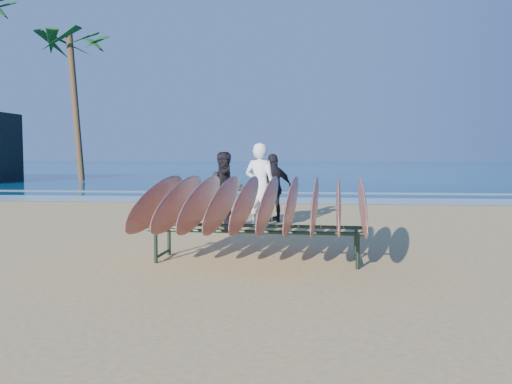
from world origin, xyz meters
TOP-DOWN VIEW (x-y plane):
  - ground at (0.00, 0.00)m, footprint 120.00×120.00m
  - ocean at (0.00, 55.00)m, footprint 160.00×160.00m
  - foam_near at (0.00, 10.00)m, footprint 160.00×160.00m
  - foam_far at (0.00, 13.50)m, footprint 160.00×160.00m
  - surfboard_rack at (0.16, -0.65)m, footprint 3.30×2.95m
  - person_white at (-0.12, 2.88)m, footprint 0.77×0.61m
  - person_dark_a at (-0.82, 2.60)m, footprint 1.02×0.96m
  - person_dark_b at (0.08, 4.16)m, footprint 1.03×0.79m
  - palm_mid at (-12.30, 20.97)m, footprint 5.20×5.20m

SIDE VIEW (x-z plane):
  - ground at x=0.00m, z-range 0.00..0.00m
  - ocean at x=0.00m, z-range 0.01..0.01m
  - foam_far at x=0.00m, z-range 0.01..0.01m
  - foam_near at x=0.00m, z-range 0.01..0.01m
  - person_dark_b at x=0.08m, z-range 0.00..1.63m
  - person_dark_a at x=-0.82m, z-range 0.00..1.66m
  - surfboard_rack at x=0.16m, z-range 0.18..1.59m
  - person_white at x=-0.12m, z-range 0.00..1.86m
  - palm_mid at x=-12.30m, z-range 3.41..11.97m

